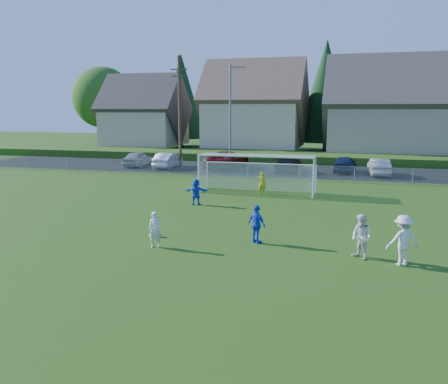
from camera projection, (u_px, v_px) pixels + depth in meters
The scene contains 22 objects.
ground at pixel (158, 275), 15.50m from camera, with size 160.00×160.00×0.00m, color #193D0C.
asphalt_lot at pixel (284, 170), 41.57m from camera, with size 60.00×60.00×0.00m, color black.
grass_embankment at pixel (295, 157), 48.62m from camera, with size 70.00×6.00×0.80m, color #1E420F.
soccer_ball at pixel (159, 234), 20.07m from camera, with size 0.22×0.22×0.22m, color white.
player_white_a at pixel (155, 230), 18.51m from camera, with size 0.52×0.34×1.42m, color silver.
player_white_b at pixel (361, 237), 17.04m from camera, with size 0.80×0.62×1.64m, color silver.
player_white_c at pixel (403, 240), 16.35m from camera, with size 1.15×0.66×1.78m, color silver.
player_blue_a at pixel (257, 224), 19.07m from camera, with size 0.91×0.38×1.56m, color blue.
player_blue_b at pixel (196, 192), 26.69m from camera, with size 1.36×0.43×1.46m, color blue.
goalkeeper at pixel (262, 183), 29.97m from camera, with size 0.52×0.34×1.44m, color #BEC417.
car_a at pixel (138, 159), 44.38m from camera, with size 1.67×4.16×1.42m, color #A3A5AB.
car_b at pixel (168, 160), 43.20m from camera, with size 1.45×4.16×1.37m, color white.
car_c at pixel (227, 160), 42.73m from camera, with size 2.62×5.68×1.58m, color #650B0F.
car_d at pixel (288, 164), 40.59m from camera, with size 1.90×4.67×1.35m, color black.
car_e at pixel (345, 164), 40.23m from camera, with size 1.67×4.16×1.42m, color #132044.
car_f at pixel (379, 167), 38.36m from camera, with size 1.45×4.15×1.37m, color silver.
soccer_goal at pixel (258, 168), 30.44m from camera, with size 7.42×1.90×2.50m.
chainlink_fence at pixel (273, 171), 36.25m from camera, with size 52.06×0.06×1.20m.
streetlight at pixel (231, 115), 40.49m from camera, with size 1.38×0.18×9.00m.
utility_pole at pixel (180, 111), 42.73m from camera, with size 1.60×0.26×10.00m.
houses_row at pixel (322, 91), 53.95m from camera, with size 53.90×11.45×13.27m.
tree_row at pixel (318, 96), 60.22m from camera, with size 65.98×12.36×13.80m.
Camera 1 is at (6.08, -13.66, 5.39)m, focal length 38.00 mm.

